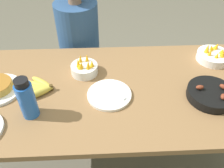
{
  "coord_description": "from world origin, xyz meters",
  "views": [
    {
      "loc": [
        -0.05,
        -0.99,
        1.66
      ],
      "look_at": [
        0.0,
        0.0,
        0.78
      ],
      "focal_mm": 38.0,
      "sensor_mm": 36.0,
      "label": 1
    }
  ],
  "objects_px": {
    "banana_bunch": "(39,88)",
    "fruit_bowl_mango": "(214,56)",
    "water_bottle": "(27,99)",
    "fruit_bowl_citrus": "(84,68)",
    "person_figure": "(81,58)",
    "empty_plate_far_left": "(109,95)",
    "skillet": "(212,95)"
  },
  "relations": [
    {
      "from": "water_bottle",
      "to": "person_figure",
      "type": "xyz_separation_m",
      "value": [
        0.19,
        0.8,
        -0.34
      ]
    },
    {
      "from": "banana_bunch",
      "to": "person_figure",
      "type": "bearing_deg",
      "value": 73.73
    },
    {
      "from": "banana_bunch",
      "to": "skillet",
      "type": "height_order",
      "value": "skillet"
    },
    {
      "from": "fruit_bowl_citrus",
      "to": "water_bottle",
      "type": "height_order",
      "value": "water_bottle"
    },
    {
      "from": "water_bottle",
      "to": "skillet",
      "type": "bearing_deg",
      "value": 4.12
    },
    {
      "from": "fruit_bowl_mango",
      "to": "fruit_bowl_citrus",
      "type": "distance_m",
      "value": 0.83
    },
    {
      "from": "empty_plate_far_left",
      "to": "fruit_bowl_mango",
      "type": "relative_size",
      "value": 1.15
    },
    {
      "from": "empty_plate_far_left",
      "to": "water_bottle",
      "type": "height_order",
      "value": "water_bottle"
    },
    {
      "from": "banana_bunch",
      "to": "person_figure",
      "type": "relative_size",
      "value": 0.17
    },
    {
      "from": "banana_bunch",
      "to": "fruit_bowl_mango",
      "type": "height_order",
      "value": "fruit_bowl_mango"
    },
    {
      "from": "fruit_bowl_citrus",
      "to": "person_figure",
      "type": "xyz_separation_m",
      "value": [
        -0.07,
        0.48,
        -0.27
      ]
    },
    {
      "from": "empty_plate_far_left",
      "to": "banana_bunch",
      "type": "bearing_deg",
      "value": 170.88
    },
    {
      "from": "skillet",
      "to": "fruit_bowl_mango",
      "type": "distance_m",
      "value": 0.38
    },
    {
      "from": "empty_plate_far_left",
      "to": "fruit_bowl_citrus",
      "type": "relative_size",
      "value": 1.51
    },
    {
      "from": "skillet",
      "to": "fruit_bowl_citrus",
      "type": "height_order",
      "value": "fruit_bowl_citrus"
    },
    {
      "from": "skillet",
      "to": "fruit_bowl_citrus",
      "type": "relative_size",
      "value": 2.3
    },
    {
      "from": "empty_plate_far_left",
      "to": "water_bottle",
      "type": "distance_m",
      "value": 0.43
    },
    {
      "from": "water_bottle",
      "to": "empty_plate_far_left",
      "type": "bearing_deg",
      "value": 15.85
    },
    {
      "from": "banana_bunch",
      "to": "person_figure",
      "type": "distance_m",
      "value": 0.69
    },
    {
      "from": "banana_bunch",
      "to": "skillet",
      "type": "distance_m",
      "value": 0.94
    },
    {
      "from": "fruit_bowl_mango",
      "to": "person_figure",
      "type": "xyz_separation_m",
      "value": [
        -0.9,
        0.38,
        -0.26
      ]
    },
    {
      "from": "person_figure",
      "to": "fruit_bowl_mango",
      "type": "bearing_deg",
      "value": -22.96
    },
    {
      "from": "skillet",
      "to": "person_figure",
      "type": "bearing_deg",
      "value": -168.16
    },
    {
      "from": "skillet",
      "to": "empty_plate_far_left",
      "type": "height_order",
      "value": "skillet"
    },
    {
      "from": "person_figure",
      "to": "skillet",
      "type": "bearing_deg",
      "value": -43.91
    },
    {
      "from": "empty_plate_far_left",
      "to": "fruit_bowl_mango",
      "type": "height_order",
      "value": "fruit_bowl_mango"
    },
    {
      "from": "banana_bunch",
      "to": "empty_plate_far_left",
      "type": "height_order",
      "value": "banana_bunch"
    },
    {
      "from": "fruit_bowl_citrus",
      "to": "water_bottle",
      "type": "distance_m",
      "value": 0.41
    },
    {
      "from": "banana_bunch",
      "to": "empty_plate_far_left",
      "type": "bearing_deg",
      "value": -9.12
    },
    {
      "from": "skillet",
      "to": "person_figure",
      "type": "xyz_separation_m",
      "value": [
        -0.76,
        0.73,
        -0.26
      ]
    },
    {
      "from": "fruit_bowl_citrus",
      "to": "fruit_bowl_mango",
      "type": "bearing_deg",
      "value": 6.78
    },
    {
      "from": "fruit_bowl_mango",
      "to": "water_bottle",
      "type": "distance_m",
      "value": 1.16
    }
  ]
}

